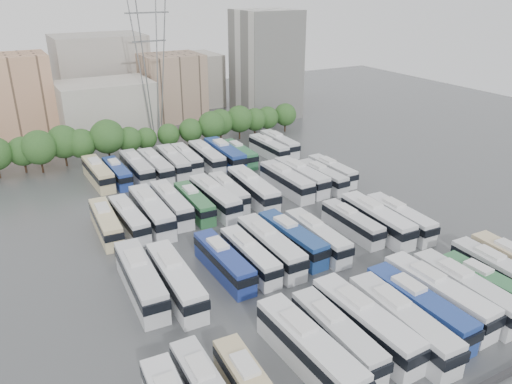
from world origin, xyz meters
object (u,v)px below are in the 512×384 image
bus_r1_s4 (224,261)px  bus_r3_s9 (225,154)px  bus_r0_s5 (337,335)px  bus_r1_s10 (352,223)px  bus_r2_s8 (253,189)px  bus_r1_s5 (250,256)px  bus_r0_s6 (365,323)px  bus_r3_s2 (98,173)px  bus_r0_s4 (309,349)px  apartment_tower (266,64)px  bus_r0_s11 (487,285)px  bus_r3_s4 (137,168)px  bus_r3_s8 (207,157)px  electricity_pylon (150,53)px  bus_r2_s11 (301,176)px  bus_r2_s3 (152,211)px  bus_r0_s10 (465,290)px  bus_r2_s10 (286,181)px  bus_r0_s7 (402,322)px  bus_r3_s6 (173,162)px  bus_r1_s6 (270,246)px  bus_r3_s12 (269,148)px  bus_r2_s5 (194,202)px  bus_r2_s4 (171,203)px  bus_r1_s2 (175,280)px  bus_r1_s8 (317,236)px  bus_r3_s5 (156,166)px  bus_r2_s1 (106,222)px  bus_r3_s3 (117,173)px  bus_r0_s12 (498,272)px  bus_r2_s2 (129,218)px  bus_r3_s13 (279,143)px  bus_r1_s12 (400,218)px  bus_r3_s10 (239,153)px  bus_r1_s7 (292,238)px  bus_r1_s11 (377,219)px  bus_r3_s7 (187,158)px  bus_r0_s9 (438,295)px  bus_r1_s1 (141,279)px  bus_r2_s13 (332,171)px

bus_r1_s4 → bus_r3_s9: bearing=63.3°
bus_r0_s5 → bus_r1_s10: 24.44m
bus_r2_s8 → bus_r1_s5: bearing=-116.9°
bus_r0_s6 → bus_r3_s2: bearing=102.2°
bus_r0_s5 → bus_r0_s4: bearing=-169.9°
apartment_tower → bus_r0_s11: size_ratio=2.31×
bus_r0_s11 → bus_r2_s8: bearing=102.8°
bus_r3_s4 → bus_r3_s8: 13.25m
electricity_pylon → bus_r2_s11: electricity_pylon is taller
bus_r2_s3 → bus_r0_s10: bearing=-55.7°
bus_r2_s10 → bus_r0_s7: bearing=-105.9°
bus_r3_s4 → bus_r3_s6: bearing=-1.0°
bus_r1_s6 → bus_r3_s12: (20.07, 34.89, -0.24)m
bus_r2_s5 → bus_r2_s8: (9.90, -0.26, 0.34)m
bus_r1_s4 → bus_r2_s4: bus_r2_s4 is taller
bus_r1_s10 → bus_r1_s2: bearing=-175.2°
bus_r1_s8 → bus_r3_s5: bus_r3_s5 is taller
electricity_pylon → bus_r2_s1: (-20.16, -38.64, -16.85)m
bus_r2_s4 → bus_r3_s9: size_ratio=0.93×
bus_r0_s5 → bus_r3_s3: 53.58m
bus_r0_s12 → bus_r1_s2: 36.64m
bus_r2_s2 → bus_r0_s5: bearing=-74.9°
bus_r1_s2 → bus_r1_s4: size_ratio=1.11×
bus_r1_s8 → bus_r1_s10: (6.70, 1.14, -0.14)m
apartment_tower → bus_r1_s2: apartment_tower is taller
bus_r1_s4 → bus_r3_s13: 47.05m
bus_r0_s4 → bus_r1_s12: (26.67, 16.41, -0.22)m
bus_r2_s10 → bus_r3_s8: bearing=109.7°
bus_r1_s4 → bus_r1_s5: bearing=-4.6°
bus_r0_s6 → bus_r3_s10: 53.66m
bus_r1_s2 → bus_r1_s7: size_ratio=1.06×
bus_r0_s12 → bus_r2_s4: size_ratio=0.96×
bus_r0_s4 → bus_r0_s10: (19.97, -0.30, -0.08)m
bus_r1_s10 → bus_r1_s11: 3.52m
bus_r2_s2 → bus_r3_s3: bus_r2_s2 is taller
apartment_tower → bus_r1_s2: (-48.90, -65.11, -10.97)m
bus_r3_s6 → bus_r3_s7: bearing=20.2°
bus_r1_s6 → bus_r0_s9: bearing=-59.6°
apartment_tower → bus_r2_s8: apartment_tower is taller
bus_r1_s1 → bus_r2_s11: bearing=30.8°
bus_r2_s5 → bus_r1_s5: bearing=-89.0°
bus_r0_s7 → bus_r1_s10: 22.16m
bus_r0_s12 → bus_r2_s8: (-13.10, 34.63, 0.25)m
bus_r1_s1 → bus_r1_s2: 3.89m
bus_r2_s3 → bus_r0_s12: bearing=-48.3°
bus_r0_s4 → bus_r3_s13: bus_r0_s4 is taller
bus_r0_s11 → bus_r2_s1: 48.44m
electricity_pylon → bus_r1_s2: 61.84m
bus_r1_s8 → bus_r2_s13: (16.61, 18.91, -0.13)m
bus_r1_s6 → bus_r2_s1: bus_r1_s6 is taller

